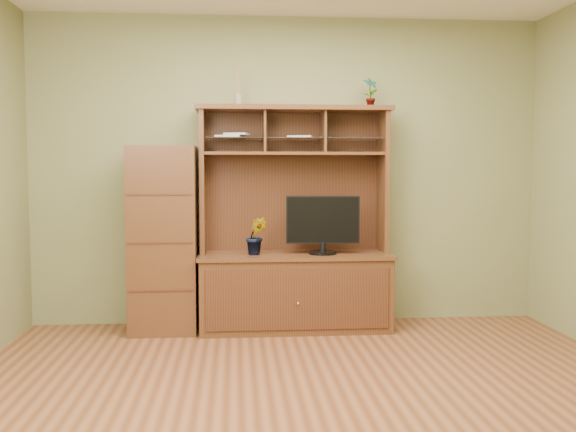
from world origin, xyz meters
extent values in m
cube|color=brown|center=(0.00, 0.00, -0.01)|extent=(4.50, 4.00, 0.02)
cube|color=olive|center=(0.00, 2.01, 1.35)|extent=(4.50, 0.02, 2.70)
cube|color=olive|center=(0.00, -2.01, 1.35)|extent=(4.50, 0.02, 2.70)
cube|color=#422013|center=(0.03, 1.71, 0.31)|extent=(1.60, 0.55, 0.62)
cube|color=#37180F|center=(0.03, 1.42, 0.31)|extent=(1.50, 0.01, 0.50)
sphere|color=silver|center=(0.03, 1.41, 0.28)|extent=(0.02, 0.02, 0.02)
cube|color=#422013|center=(0.03, 1.71, 0.64)|extent=(1.64, 0.59, 0.03)
cube|color=#422013|center=(-0.75, 1.80, 1.27)|extent=(0.04, 0.35, 1.25)
cube|color=#422013|center=(0.81, 1.80, 1.27)|extent=(0.04, 0.35, 1.25)
cube|color=#37180F|center=(0.03, 1.97, 1.27)|extent=(1.52, 0.02, 1.25)
cube|color=#422013|center=(0.03, 1.80, 1.88)|extent=(1.66, 0.40, 0.04)
cube|color=#422013|center=(0.03, 1.80, 1.50)|extent=(1.52, 0.32, 0.02)
cube|color=#422013|center=(-0.22, 1.80, 1.69)|extent=(0.02, 0.31, 0.35)
cube|color=#422013|center=(0.29, 1.80, 1.69)|extent=(0.02, 0.31, 0.35)
cube|color=silver|center=(0.03, 1.79, 1.63)|extent=(1.50, 0.27, 0.01)
cylinder|color=black|center=(0.26, 1.65, 0.66)|extent=(0.24, 0.24, 0.02)
cylinder|color=black|center=(0.26, 1.65, 0.71)|extent=(0.05, 0.05, 0.08)
cube|color=black|center=(0.26, 1.65, 0.94)|extent=(0.62, 0.10, 0.40)
imported|color=#25551D|center=(-0.30, 1.65, 0.81)|extent=(0.19, 0.16, 0.32)
imported|color=#315B20|center=(0.69, 1.80, 2.03)|extent=(0.16, 0.13, 0.26)
cylinder|color=silver|center=(-0.45, 1.80, 1.96)|extent=(0.06, 0.06, 0.11)
cylinder|color=#A47752|center=(-0.45, 1.80, 2.11)|extent=(0.04, 0.04, 0.20)
cube|color=#B8B8BD|center=(-0.52, 1.80, 1.64)|extent=(0.24, 0.19, 0.02)
cube|color=#B8B8BD|center=(-0.45, 1.80, 1.66)|extent=(0.23, 0.20, 0.02)
cube|color=#B8B8BD|center=(0.09, 1.80, 1.64)|extent=(0.23, 0.20, 0.02)
cube|color=#422013|center=(-1.07, 1.73, 0.78)|extent=(0.56, 0.50, 1.56)
cube|color=#37180F|center=(-1.07, 1.48, 0.39)|extent=(0.52, 0.01, 0.02)
cube|color=#37180F|center=(-1.07, 1.48, 0.78)|extent=(0.52, 0.01, 0.01)
cube|color=#37180F|center=(-1.07, 1.48, 1.17)|extent=(0.52, 0.01, 0.02)
camera|label=1|loc=(-0.47, -3.69, 1.37)|focal=40.00mm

